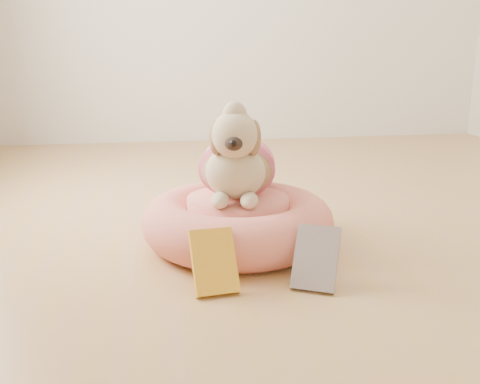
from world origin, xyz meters
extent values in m
plane|color=tan|center=(0.00, 0.00, 0.00)|extent=(4.50, 4.50, 0.00)
cylinder|color=#CF5F51|center=(-0.50, -0.24, 0.06)|extent=(0.53, 0.53, 0.11)
torus|color=#CF5F51|center=(-0.50, -0.24, 0.09)|extent=(0.73, 0.73, 0.19)
cylinder|color=#CF5F51|center=(-0.50, -0.24, 0.14)|extent=(0.39, 0.39, 0.10)
cube|color=yellow|center=(-0.64, -0.63, 0.09)|extent=(0.15, 0.15, 0.19)
cube|color=silver|center=(-0.32, -0.65, 0.09)|extent=(0.18, 0.19, 0.18)
camera|label=1|loc=(-0.80, -2.16, 0.72)|focal=40.00mm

